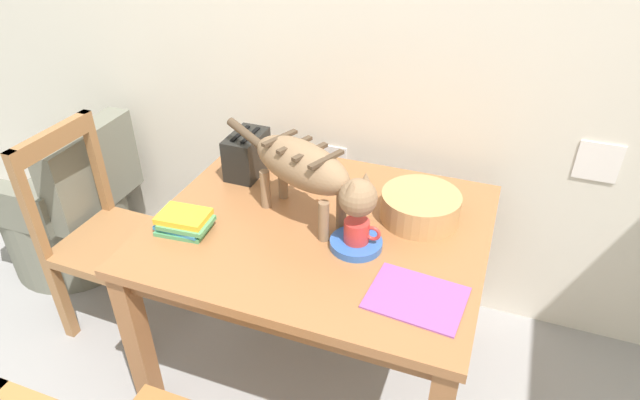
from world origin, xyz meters
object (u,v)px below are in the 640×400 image
object	(u,v)px
coffee_mug	(358,231)
toaster	(247,154)
wicker_armchair	(72,216)
book_stack	(184,222)
saucer_bowl	(356,243)
magazine	(416,298)
cat	(309,170)
wicker_basket	(420,206)
dining_table	(320,244)
wooden_chair_far	(106,237)

from	to	relation	value
coffee_mug	toaster	xyz separation A→B (m)	(-0.56, 0.31, 0.02)
wicker_armchair	book_stack	bearing A→B (deg)	-113.78
saucer_bowl	coffee_mug	bearing A→B (deg)	0.00
saucer_bowl	coffee_mug	size ratio (longest dim) A/B	1.41
saucer_bowl	magazine	world-z (taller)	saucer_bowl
saucer_bowl	magazine	distance (m)	0.30
cat	wicker_basket	distance (m)	0.42
dining_table	saucer_bowl	bearing A→B (deg)	-26.93
cat	toaster	distance (m)	0.44
toaster	wicker_armchair	size ratio (longest dim) A/B	0.26
cat	toaster	xyz separation A→B (m)	(-0.35, 0.23, -0.12)
wicker_basket	toaster	xyz separation A→B (m)	(-0.71, 0.08, 0.03)
wicker_basket	saucer_bowl	bearing A→B (deg)	-124.70
magazine	wicker_basket	bearing A→B (deg)	105.77
wicker_armchair	saucer_bowl	bearing A→B (deg)	-101.98
dining_table	magazine	world-z (taller)	magazine
book_stack	dining_table	bearing A→B (deg)	24.75
coffee_mug	cat	bearing A→B (deg)	157.19
toaster	wicker_armchair	distance (m)	1.17
cat	coffee_mug	world-z (taller)	cat
dining_table	book_stack	size ratio (longest dim) A/B	6.04
toaster	wooden_chair_far	size ratio (longest dim) A/B	0.22
saucer_bowl	toaster	world-z (taller)	toaster
book_stack	cat	bearing A→B (deg)	27.75
coffee_mug	wicker_basket	size ratio (longest dim) A/B	0.44
saucer_bowl	wicker_basket	world-z (taller)	wicker_basket
book_stack	toaster	size ratio (longest dim) A/B	0.95
magazine	wooden_chair_far	distance (m)	1.40
cat	toaster	size ratio (longest dim) A/B	3.24
saucer_bowl	book_stack	world-z (taller)	book_stack
coffee_mug	wooden_chair_far	bearing A→B (deg)	177.96
magazine	toaster	world-z (taller)	toaster
dining_table	wicker_armchair	size ratio (longest dim) A/B	1.47
book_stack	wicker_basket	xyz separation A→B (m)	(0.74, 0.35, 0.02)
book_stack	wooden_chair_far	world-z (taller)	wooden_chair_far
dining_table	magazine	xyz separation A→B (m)	(0.40, -0.25, 0.09)
cat	wicker_basket	xyz separation A→B (m)	(0.36, 0.15, -0.15)
dining_table	coffee_mug	bearing A→B (deg)	-26.43
wooden_chair_far	coffee_mug	bearing A→B (deg)	89.31
saucer_bowl	toaster	size ratio (longest dim) A/B	0.87
magazine	wicker_basket	distance (m)	0.42
wooden_chair_far	cat	bearing A→B (deg)	94.18
wooden_chair_far	wicker_armchair	bearing A→B (deg)	-117.86
coffee_mug	dining_table	bearing A→B (deg)	153.57
coffee_mug	wicker_basket	distance (m)	0.28
dining_table	book_stack	xyz separation A→B (m)	(-0.42, -0.20, 0.12)
cat	saucer_bowl	distance (m)	0.29
saucer_bowl	book_stack	size ratio (longest dim) A/B	0.91
wicker_armchair	dining_table	bearing A→B (deg)	-100.05
coffee_mug	wooden_chair_far	distance (m)	1.17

